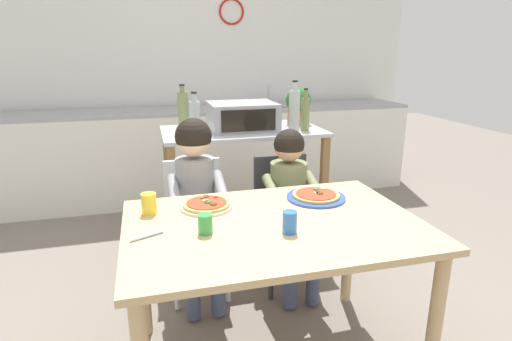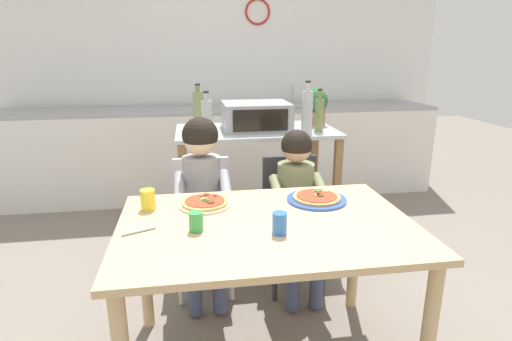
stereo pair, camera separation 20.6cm
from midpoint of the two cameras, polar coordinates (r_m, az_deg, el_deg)
ground_plane at (r=3.16m, az=-0.55°, el=-11.25°), size 11.39×11.39×0.00m
back_wall_tiled at (r=4.56m, az=-4.01°, el=14.93°), size 4.81×0.14×2.70m
kitchen_counter at (r=4.27m, az=-3.26°, el=2.60°), size 4.33×0.60×1.10m
kitchen_island_cart at (r=3.03m, az=1.96°, el=0.09°), size 1.12×0.62×0.92m
toaster_oven at (r=2.95m, az=2.03°, el=7.47°), size 0.46×0.39×0.19m
bottle_clear_vinegar at (r=2.91m, az=10.70°, el=7.58°), size 0.06×0.06×0.29m
bottle_brown_beer at (r=2.72m, az=-4.62°, el=7.28°), size 0.07×0.07×0.29m
bottle_tall_green_wine at (r=2.81m, az=9.14°, el=7.96°), size 0.07×0.07×0.35m
bottle_slim_sauce at (r=3.02m, az=-5.96°, el=8.42°), size 0.07×0.07×0.31m
potted_herb_plant at (r=3.17m, az=9.95°, el=8.74°), size 0.19×0.19×0.27m
dining_table at (r=1.88m, az=4.66°, el=-9.97°), size 1.29×0.88×0.74m
dining_chair_left at (r=2.58m, az=-5.02°, el=-6.15°), size 0.36×0.36×0.81m
dining_chair_right at (r=2.64m, az=7.23°, el=-5.73°), size 0.36×0.36×0.81m
child_in_grey_shirt at (r=2.39m, az=-4.95°, el=-2.17°), size 0.32×0.42×1.08m
child_in_olive_shirt at (r=2.47m, az=8.16°, el=-3.30°), size 0.32×0.42×1.00m
pizza_plate_cream at (r=2.01m, az=-4.13°, el=-4.54°), size 0.25×0.25×0.03m
pizza_plate_blue_rimmed at (r=2.11m, az=11.10°, el=-3.81°), size 0.30×0.30×0.03m
drinking_cup_green at (r=1.74m, az=-4.87°, el=-7.07°), size 0.06×0.06×0.08m
drinking_cup_yellow at (r=1.99m, az=-11.78°, el=-3.99°), size 0.07×0.07×0.10m
drinking_cup_blue at (r=1.71m, az=6.72°, el=-7.29°), size 0.06×0.06×0.09m
serving_spoon at (r=1.77m, az=-12.57°, el=-8.19°), size 0.13×0.07×0.01m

